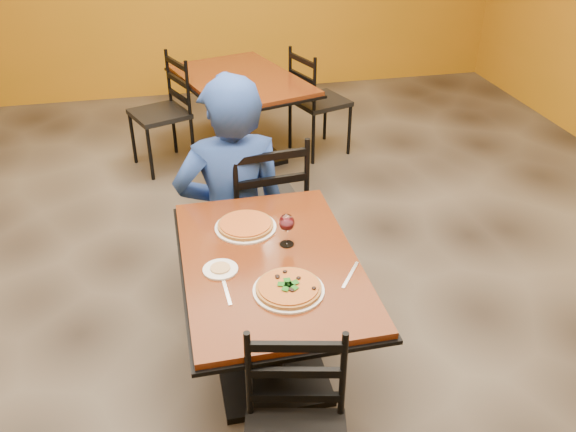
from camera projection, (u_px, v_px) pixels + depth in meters
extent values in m
cube|color=black|center=(256.00, 314.00, 3.58)|extent=(7.00, 8.00, 0.01)
cube|color=#683310|center=(270.00, 262.00, 2.78)|extent=(0.80, 1.20, 0.03)
cube|color=black|center=(270.00, 266.00, 2.79)|extent=(0.83, 1.23, 0.02)
cylinder|color=black|center=(271.00, 322.00, 2.97)|extent=(0.12, 0.12, 0.66)
cube|color=black|center=(272.00, 372.00, 3.15)|extent=(0.55, 0.55, 0.04)
cube|color=#683310|center=(241.00, 79.00, 5.05)|extent=(1.20, 1.49, 0.03)
cube|color=black|center=(241.00, 82.00, 5.06)|extent=(1.24, 1.53, 0.02)
cylinder|color=black|center=(242.00, 120.00, 5.23)|extent=(0.13, 0.13, 0.66)
cube|color=black|center=(244.00, 156.00, 5.42)|extent=(0.74, 0.74, 0.04)
imported|color=navy|center=(232.00, 190.00, 3.45)|extent=(0.68, 0.46, 1.40)
cylinder|color=white|center=(289.00, 290.00, 2.57)|extent=(0.31, 0.31, 0.01)
cylinder|color=maroon|center=(289.00, 287.00, 2.56)|extent=(0.28, 0.28, 0.02)
cylinder|color=white|center=(246.00, 227.00, 3.00)|extent=(0.31, 0.31, 0.01)
cylinder|color=orange|center=(246.00, 225.00, 2.99)|extent=(0.28, 0.28, 0.02)
cylinder|color=white|center=(220.00, 269.00, 2.69)|extent=(0.16, 0.16, 0.01)
cylinder|color=tan|center=(220.00, 268.00, 2.69)|extent=(0.09, 0.09, 0.01)
cube|color=silver|center=(227.00, 291.00, 2.56)|extent=(0.02, 0.19, 0.00)
cube|color=silver|center=(350.00, 275.00, 2.67)|extent=(0.13, 0.18, 0.00)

